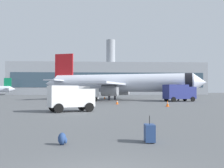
{
  "coord_description": "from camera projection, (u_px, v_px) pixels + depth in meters",
  "views": [
    {
      "loc": [
        0.01,
        -5.77,
        2.15
      ],
      "look_at": [
        2.1,
        30.23,
        3.0
      ],
      "focal_mm": 41.85,
      "sensor_mm": 36.0,
      "label": 1
    }
  ],
  "objects": [
    {
      "name": "airplane_at_gate",
      "position": [
        120.0,
        83.0,
        56.44
      ],
      "size": [
        34.87,
        31.87,
        10.5
      ],
      "color": "silver",
      "rests_on": "ground"
    },
    {
      "name": "service_truck",
      "position": [
        85.0,
        93.0,
        49.45
      ],
      "size": [
        4.99,
        2.91,
        2.9
      ],
      "color": "white",
      "rests_on": "ground"
    },
    {
      "name": "fuel_truck",
      "position": [
        179.0,
        92.0,
        49.53
      ],
      "size": [
        6.44,
        4.07,
        3.2
      ],
      "color": "navy",
      "rests_on": "ground"
    },
    {
      "name": "cargo_van",
      "position": [
        70.0,
        97.0,
        26.04
      ],
      "size": [
        4.83,
        3.7,
        2.6
      ],
      "color": "white",
      "rests_on": "ground"
    },
    {
      "name": "safety_cone_near",
      "position": [
        168.0,
        104.0,
        33.97
      ],
      "size": [
        0.44,
        0.44,
        0.81
      ],
      "color": "#F2590C",
      "rests_on": "ground"
    },
    {
      "name": "safety_cone_mid",
      "position": [
        55.0,
        99.0,
        50.24
      ],
      "size": [
        0.44,
        0.44,
        0.83
      ],
      "color": "#F2590C",
      "rests_on": "ground"
    },
    {
      "name": "safety_cone_far",
      "position": [
        117.0,
        102.0,
        39.39
      ],
      "size": [
        0.44,
        0.44,
        0.71
      ],
      "color": "#F2590C",
      "rests_on": "ground"
    },
    {
      "name": "safety_cone_outer",
      "position": [
        105.0,
        97.0,
        64.48
      ],
      "size": [
        0.44,
        0.44,
        0.78
      ],
      "color": "#F2590C",
      "rests_on": "ground"
    },
    {
      "name": "rolling_suitcase",
      "position": [
        150.0,
        133.0,
        10.72
      ],
      "size": [
        0.43,
        0.66,
        1.1
      ],
      "color": "navy",
      "rests_on": "ground"
    },
    {
      "name": "traveller_backpack",
      "position": [
        62.0,
        139.0,
        10.23
      ],
      "size": [
        0.36,
        0.4,
        0.48
      ],
      "color": "navy",
      "rests_on": "ground"
    },
    {
      "name": "terminal_building",
      "position": [
        108.0,
        79.0,
        130.6
      ],
      "size": [
        94.87,
        18.09,
        27.43
      ],
      "color": "gray",
      "rests_on": "ground"
    }
  ]
}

